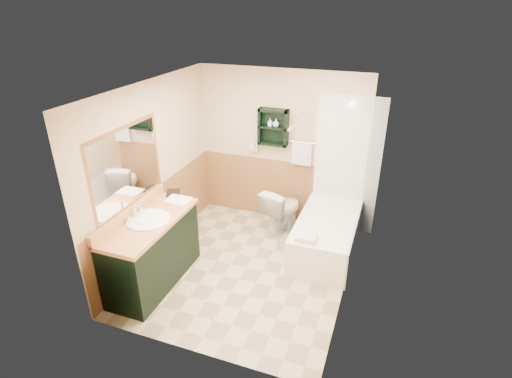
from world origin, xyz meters
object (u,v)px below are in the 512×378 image
object	(u,v)px
hair_dryer	(255,147)
bathtub	(326,236)
toilet	(282,210)
vanity_book	(166,186)
soap_bottle_b	(276,124)
wall_shelf	(273,127)
vanity	(153,251)
soap_bottle_a	(270,124)

from	to	relation	value
hair_dryer	bathtub	xyz separation A→B (m)	(1.33, -0.70, -0.94)
toilet	vanity_book	world-z (taller)	vanity_book
soap_bottle_b	toilet	bearing A→B (deg)	-53.89
hair_dryer	wall_shelf	bearing A→B (deg)	-4.76
vanity	toilet	bearing A→B (deg)	56.31
vanity	hair_dryer	bearing A→B (deg)	74.00
bathtub	soap_bottle_b	bearing A→B (deg)	145.69
wall_shelf	vanity	bearing A→B (deg)	-113.58
soap_bottle_b	vanity_book	bearing A→B (deg)	-128.91
hair_dryer	toilet	distance (m)	1.07
toilet	wall_shelf	bearing A→B (deg)	-30.48
hair_dryer	soap_bottle_b	size ratio (longest dim) A/B	2.04
vanity_book	soap_bottle_b	distance (m)	1.86
bathtub	soap_bottle_a	distance (m)	1.83
hair_dryer	soap_bottle_a	bearing A→B (deg)	-6.74
hair_dryer	vanity	xyz separation A→B (m)	(-0.59, -2.08, -0.75)
wall_shelf	soap_bottle_b	distance (m)	0.08
soap_bottle_a	vanity_book	bearing A→B (deg)	-126.55
wall_shelf	vanity	world-z (taller)	wall_shelf
soap_bottle_b	soap_bottle_a	bearing A→B (deg)	180.00
vanity	vanity_book	xyz separation A→B (m)	(-0.17, 0.68, 0.57)
hair_dryer	soap_bottle_a	world-z (taller)	soap_bottle_a
toilet	soap_bottle_a	bearing A→B (deg)	-25.45
hair_dryer	soap_bottle_b	distance (m)	0.54
soap_bottle_b	hair_dryer	bearing A→B (deg)	175.01
toilet	soap_bottle_a	distance (m)	1.31
soap_bottle_a	soap_bottle_b	size ratio (longest dim) A/B	0.98
hair_dryer	soap_bottle_b	xyz separation A→B (m)	(0.34, -0.03, 0.41)
bathtub	toilet	world-z (taller)	toilet
vanity_book	soap_bottle_b	size ratio (longest dim) A/B	2.01
wall_shelf	toilet	world-z (taller)	wall_shelf
vanity	toilet	size ratio (longest dim) A/B	1.95
hair_dryer	vanity	distance (m)	2.29
hair_dryer	vanity	world-z (taller)	hair_dryer
vanity	vanity_book	bearing A→B (deg)	103.69
hair_dryer	toilet	size ratio (longest dim) A/B	0.33
hair_dryer	soap_bottle_a	distance (m)	0.47
bathtub	soap_bottle_b	size ratio (longest dim) A/B	12.74
toilet	vanity_book	xyz separation A→B (m)	(-1.33, -1.06, 0.66)
toilet	soap_bottle_b	size ratio (longest dim) A/B	6.17
soap_bottle_b	wall_shelf	bearing A→B (deg)	173.50
hair_dryer	toilet	xyz separation A→B (m)	(0.57, -0.33, -0.84)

